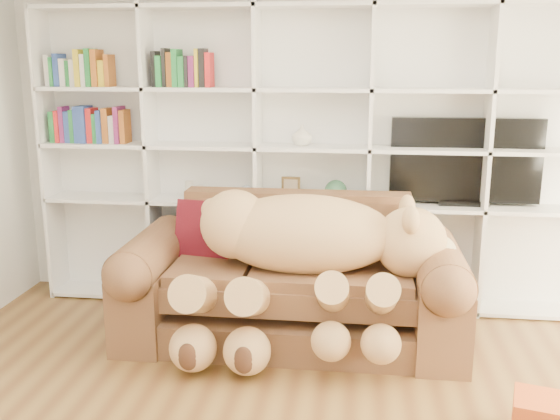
# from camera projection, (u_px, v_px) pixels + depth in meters

# --- Properties ---
(wall_back) EXTENTS (5.00, 0.02, 2.70)m
(wall_back) POSITION_uv_depth(u_px,v_px,m) (315.00, 138.00, 5.08)
(wall_back) COLOR white
(wall_back) RESTS_ON floor
(bookshelf) EXTENTS (4.43, 0.35, 2.40)m
(bookshelf) POSITION_uv_depth(u_px,v_px,m) (284.00, 145.00, 4.99)
(bookshelf) COLOR white
(bookshelf) RESTS_ON floor
(sofa) EXTENTS (2.39, 1.03, 1.01)m
(sofa) POSITION_uv_depth(u_px,v_px,m) (292.00, 287.00, 4.49)
(sofa) COLOR brown
(sofa) RESTS_ON floor
(teddy_bear) EXTENTS (1.85, 1.00, 1.07)m
(teddy_bear) POSITION_uv_depth(u_px,v_px,m) (304.00, 252.00, 4.21)
(teddy_bear) COLOR tan
(teddy_bear) RESTS_ON sofa
(throw_pillow) EXTENTS (0.48, 0.32, 0.46)m
(throw_pillow) POSITION_uv_depth(u_px,v_px,m) (207.00, 231.00, 4.65)
(throw_pillow) COLOR #540E10
(throw_pillow) RESTS_ON sofa
(gift_box) EXTENTS (0.36, 0.34, 0.24)m
(gift_box) POSITION_uv_depth(u_px,v_px,m) (542.00, 419.00, 3.30)
(gift_box) COLOR #CB4F1B
(gift_box) RESTS_ON floor
(tv) EXTENTS (1.15, 0.18, 0.68)m
(tv) POSITION_uv_depth(u_px,v_px,m) (465.00, 162.00, 4.83)
(tv) COLOR black
(tv) RESTS_ON bookshelf
(picture_frame) EXTENTS (0.15, 0.04, 0.19)m
(picture_frame) POSITION_uv_depth(u_px,v_px,m) (291.00, 188.00, 5.01)
(picture_frame) COLOR brown
(picture_frame) RESTS_ON bookshelf
(green_vase) EXTENTS (0.18, 0.18, 0.18)m
(green_vase) POSITION_uv_depth(u_px,v_px,m) (336.00, 191.00, 4.96)
(green_vase) COLOR #326143
(green_vase) RESTS_ON bookshelf
(figurine_tall) EXTENTS (0.07, 0.07, 0.14)m
(figurine_tall) POSITION_uv_depth(u_px,v_px,m) (189.00, 190.00, 5.11)
(figurine_tall) COLOR beige
(figurine_tall) RESTS_ON bookshelf
(figurine_short) EXTENTS (0.07, 0.07, 0.11)m
(figurine_short) POSITION_uv_depth(u_px,v_px,m) (200.00, 192.00, 5.11)
(figurine_short) COLOR beige
(figurine_short) RESTS_ON bookshelf
(snow_globe) EXTENTS (0.12, 0.12, 0.12)m
(snow_globe) POSITION_uv_depth(u_px,v_px,m) (247.00, 192.00, 5.06)
(snow_globe) COLOR silver
(snow_globe) RESTS_ON bookshelf
(shelf_vase) EXTENTS (0.19, 0.19, 0.16)m
(shelf_vase) POSITION_uv_depth(u_px,v_px,m) (302.00, 135.00, 4.89)
(shelf_vase) COLOR silver
(shelf_vase) RESTS_ON bookshelf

